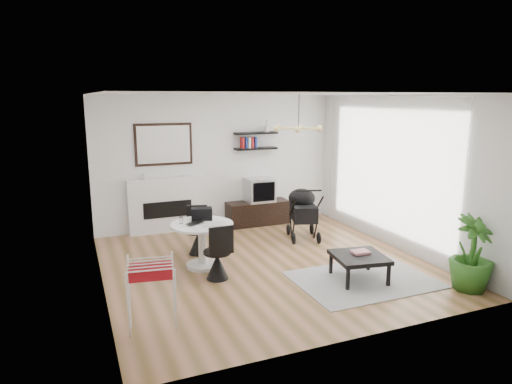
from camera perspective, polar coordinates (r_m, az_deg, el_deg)
name	(u,v)px	position (r m, az deg, el deg)	size (l,w,h in m)	color
floor	(266,264)	(7.46, 1.26, -9.03)	(5.00, 5.00, 0.00)	brown
ceiling	(267,94)	(6.98, 1.36, 12.18)	(5.00, 5.00, 0.00)	white
wall_back	(218,162)	(9.41, -4.79, 3.80)	(5.00, 5.00, 0.00)	white
wall_left	(97,195)	(6.53, -19.23, -0.38)	(5.00, 5.00, 0.00)	white
wall_right	(397,172)	(8.40, 17.16, 2.35)	(5.00, 5.00, 0.00)	white
sheer_curtain	(385,171)	(8.49, 15.79, 2.53)	(0.04, 3.60, 2.60)	white
fireplace	(167,198)	(9.19, -11.12, -0.79)	(1.50, 0.17, 2.16)	white
shelf_lower	(256,149)	(9.52, -0.03, 5.45)	(0.90, 0.25, 0.04)	black
shelf_upper	(256,133)	(9.49, -0.03, 7.37)	(0.90, 0.25, 0.04)	black
pendant_lamp	(299,128)	(7.57, 5.34, 7.94)	(0.90, 0.90, 0.10)	tan
tv_console	(258,213)	(9.67, 0.22, -2.61)	(1.32, 0.46, 0.49)	black
crt_tv	(259,190)	(9.57, 0.44, 0.28)	(0.57, 0.50, 0.50)	silver
dining_table	(202,238)	(7.26, -6.73, -5.77)	(0.98, 0.98, 0.72)	white
laptop	(198,223)	(7.14, -7.32, -3.92)	(0.34, 0.22, 0.03)	black
black_bag	(202,214)	(7.36, -6.81, -2.74)	(0.33, 0.20, 0.20)	black
newspaper	(215,224)	(7.13, -5.18, -3.97)	(0.35, 0.29, 0.01)	silver
drinking_glass	(181,220)	(7.20, -9.34, -3.52)	(0.06, 0.06, 0.11)	white
chair_far	(198,239)	(7.94, -7.29, -5.85)	(0.41, 0.43, 0.82)	black
chair_near	(218,262)	(6.83, -4.81, -8.69)	(0.41, 0.41, 0.85)	black
drying_rack	(152,295)	(5.48, -12.90, -12.40)	(0.62, 0.59, 0.82)	white
stroller	(303,215)	(8.74, 5.88, -2.87)	(0.74, 0.94, 1.05)	black
rug	(363,280)	(7.04, 13.26, -10.62)	(1.99, 1.44, 0.01)	#9B9B9B
coffee_table	(359,258)	(6.91, 12.78, -8.03)	(0.84, 0.84, 0.37)	black
magazines	(360,252)	(6.98, 12.92, -7.31)	(0.25, 0.20, 0.04)	#CA3244
potted_plant	(472,253)	(7.03, 25.40, -6.96)	(0.59, 0.59, 1.06)	#2A611B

